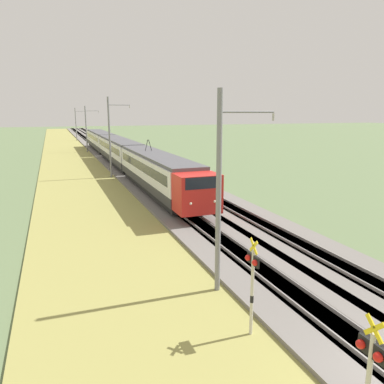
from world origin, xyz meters
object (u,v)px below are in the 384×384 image
(catenary_mast_mid, at_px, (110,137))
(crossing_signal_aux, at_px, (252,279))
(crossing_signal_near, at_px, (368,379))
(catenary_mast_distant, at_px, (76,124))
(catenary_mast_far, at_px, (87,129))
(catenary_mast_near, at_px, (220,192))
(passenger_train, at_px, (118,150))

(catenary_mast_mid, bearing_deg, crossing_signal_aux, 179.42)
(crossing_signal_near, distance_m, catenary_mast_mid, 38.16)
(catenary_mast_distant, bearing_deg, crossing_signal_aux, 179.79)
(catenary_mast_mid, bearing_deg, catenary_mast_far, -0.01)
(crossing_signal_near, distance_m, catenary_mast_near, 8.67)
(crossing_signal_aux, height_order, catenary_mast_far, catenary_mast_far)
(crossing_signal_aux, bearing_deg, passenger_train, -93.81)
(catenary_mast_distant, bearing_deg, crossing_signal_near, 179.73)
(crossing_signal_near, relative_size, catenary_mast_mid, 0.39)
(catenary_mast_far, bearing_deg, catenary_mast_mid, 179.99)
(passenger_train, xyz_separation_m, crossing_signal_aux, (-43.24, 2.88, -0.12))
(crossing_signal_aux, distance_m, catenary_mast_far, 62.80)
(crossing_signal_near, bearing_deg, crossing_signal_aux, -91.44)
(passenger_train, height_order, catenary_mast_mid, catenary_mast_mid)
(crossing_signal_aux, xyz_separation_m, catenary_mast_mid, (33.06, -0.34, 2.57))
(passenger_train, height_order, catenary_mast_far, catenary_mast_far)
(crossing_signal_aux, bearing_deg, catenary_mast_mid, -90.58)
(crossing_signal_near, distance_m, catenary_mast_distant, 97.48)
(catenary_mast_distant, bearing_deg, catenary_mast_far, 180.00)
(catenary_mast_distant, bearing_deg, passenger_train, -177.04)
(catenary_mast_far, bearing_deg, catenary_mast_distant, -0.00)
(catenary_mast_near, xyz_separation_m, catenary_mast_far, (59.39, 0.00, 0.07))
(catenary_mast_near, distance_m, catenary_mast_mid, 29.70)
(passenger_train, xyz_separation_m, catenary_mast_distant, (49.20, 2.54, 2.12))
(passenger_train, bearing_deg, catenary_mast_mid, -14.04)
(passenger_train, distance_m, catenary_mast_near, 40.01)
(crossing_signal_aux, distance_m, catenary_mast_distant, 92.47)
(crossing_signal_near, bearing_deg, catenary_mast_far, -90.39)
(passenger_train, distance_m, catenary_mast_distant, 49.31)
(passenger_train, distance_m, catenary_mast_far, 19.79)
(passenger_train, bearing_deg, catenary_mast_near, -3.65)
(passenger_train, bearing_deg, crossing_signal_aux, -3.81)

